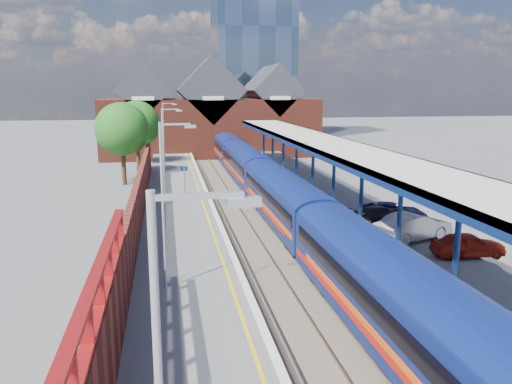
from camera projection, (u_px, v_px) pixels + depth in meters
ground at (238, 193)px, 45.68m from camera, size 240.00×240.00×0.00m
ballast_bed at (257, 220)px, 36.04m from camera, size 6.00×76.00×0.06m
rails at (257, 219)px, 36.02m from camera, size 4.51×76.00×0.14m
left_platform at (180, 217)px, 34.98m from camera, size 5.00×76.00×1.00m
right_platform at (337, 210)px, 36.99m from camera, size 6.00×76.00×1.00m
coping_left at (213, 208)px, 35.29m from camera, size 0.30×76.00×0.05m
coping_right at (300, 205)px, 36.38m from camera, size 0.30×76.00×0.05m
yellow_line at (205, 209)px, 35.19m from camera, size 0.14×76.00×0.01m
train at (262, 177)px, 41.76m from camera, size 2.90×65.91×3.45m
canopy at (324, 144)px, 37.82m from camera, size 4.50×52.00×4.48m
lamp_post_b at (166, 196)px, 20.44m from camera, size 1.48×0.18×7.00m
lamp_post_c at (165, 150)px, 35.86m from camera, size 1.48×0.18×7.00m
lamp_post_d at (165, 132)px, 51.29m from camera, size 1.48×0.18×7.00m
platform_sign at (184, 176)px, 38.49m from camera, size 0.55×0.08×2.50m
brick_wall at (136, 214)px, 27.91m from camera, size 0.35×50.00×3.86m
station_building at (210, 117)px, 71.58m from camera, size 30.00×12.12×13.78m
glass_tower at (252, 29)px, 91.57m from camera, size 14.20×14.20×40.30m
tree_near at (123, 131)px, 48.50m from camera, size 5.20×5.20×8.10m
tree_far at (138, 125)px, 56.39m from camera, size 5.20×5.20×8.10m
parked_car_red at (468, 245)px, 25.07m from camera, size 3.69×1.61×1.24m
parked_car_silver at (413, 227)px, 27.80m from camera, size 4.92×3.14×1.53m
parked_car_dark at (381, 215)px, 31.01m from camera, size 4.40×2.77×1.19m
parked_car_blue at (393, 212)px, 31.82m from camera, size 4.76×3.40×1.20m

